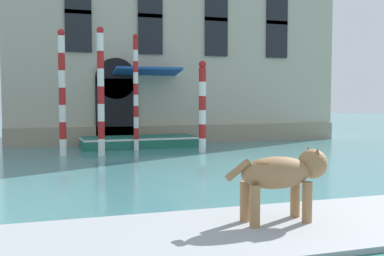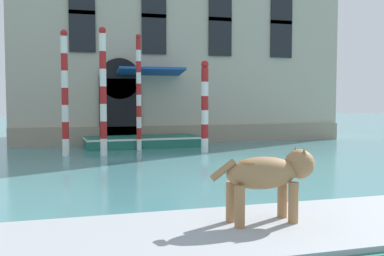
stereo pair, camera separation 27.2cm
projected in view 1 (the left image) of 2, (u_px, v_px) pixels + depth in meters
palazzo_left at (168, 23)px, 23.30m from camera, size 15.62×7.40×12.02m
boat_foreground at (280, 250)px, 5.05m from camera, size 8.22×2.25×0.60m
dog_on_deck at (283, 174)px, 5.15m from camera, size 1.28×0.39×0.85m
boat_moored_near_palazzo at (139, 142)px, 18.92m from camera, size 4.87×2.07×0.46m
mooring_pole_0 at (136, 92)px, 17.71m from camera, size 0.20×0.20×4.59m
mooring_pole_1 at (62, 93)px, 15.84m from camera, size 0.25×0.25×4.48m
mooring_pole_2 at (101, 91)px, 15.82m from camera, size 0.25×0.25×4.56m
mooring_pole_3 at (202, 106)px, 17.03m from camera, size 0.29×0.29×3.48m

